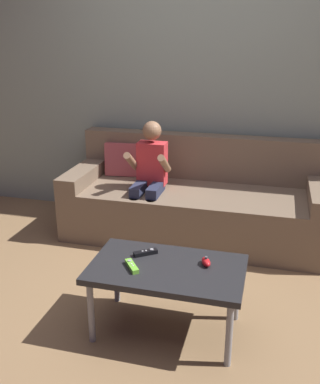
{
  "coord_description": "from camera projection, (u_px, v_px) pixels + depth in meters",
  "views": [
    {
      "loc": [
        0.59,
        -2.1,
        1.62
      ],
      "look_at": [
        -0.12,
        0.62,
        0.59
      ],
      "focal_mm": 41.3,
      "sensor_mm": 36.0,
      "label": 1
    }
  ],
  "objects": [
    {
      "name": "game_remote_black_far_corner",
      "position": [
        146.0,
        253.0,
        2.53
      ],
      "size": [
        0.13,
        0.11,
        0.03
      ],
      "color": "black",
      "rests_on": "coffee_table"
    },
    {
      "name": "wall_back",
      "position": [
        206.0,
        78.0,
        3.69
      ],
      "size": [
        4.92,
        0.05,
        2.5
      ],
      "primitive_type": "cube",
      "color": "gray",
      "rests_on": "ground"
    },
    {
      "name": "couch",
      "position": [
        195.0,
        202.0,
        3.66
      ],
      "size": [
        2.1,
        0.8,
        0.79
      ],
      "color": "#75604C",
      "rests_on": "ground"
    },
    {
      "name": "nunchuk_red",
      "position": [
        206.0,
        262.0,
        2.41
      ],
      "size": [
        0.08,
        0.1,
        0.05
      ],
      "color": "red",
      "rests_on": "coffee_table"
    },
    {
      "name": "coffee_table",
      "position": [
        167.0,
        273.0,
        2.42
      ],
      "size": [
        0.84,
        0.5,
        0.41
      ],
      "color": "#232326",
      "rests_on": "ground"
    },
    {
      "name": "game_remote_lime_near_edge",
      "position": [
        132.0,
        266.0,
        2.38
      ],
      "size": [
        0.11,
        0.13,
        0.03
      ],
      "color": "#72C638",
      "rests_on": "coffee_table"
    },
    {
      "name": "person_seated_on_couch",
      "position": [
        149.0,
        175.0,
        3.49
      ],
      "size": [
        0.32,
        0.39,
        0.96
      ],
      "color": "#282D47",
      "rests_on": "ground"
    },
    {
      "name": "ground_plane",
      "position": [
        154.0,
        322.0,
        2.61
      ],
      "size": [
        9.84,
        9.84,
        0.0
      ],
      "primitive_type": "plane",
      "color": "olive"
    }
  ]
}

